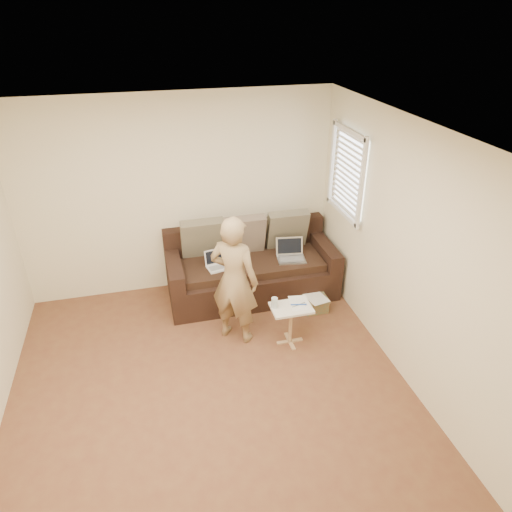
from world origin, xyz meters
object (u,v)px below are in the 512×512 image
Objects in this scene: side_table at (291,325)px; drinking_glass at (274,303)px; laptop_silver at (291,260)px; striped_box at (315,303)px; person at (234,280)px; laptop_white at (219,268)px; sofa at (252,266)px.

drinking_glass is at bearing 166.93° from side_table.
laptop_silver is 0.64m from striped_box.
side_table is at bearing -100.19° from laptop_silver.
drinking_glass is (-0.51, -0.94, 0.04)m from laptop_silver.
person reaches higher than side_table.
side_table is at bearing -13.07° from drinking_glass.
person reaches higher than striped_box.
laptop_white is (-0.96, 0.03, 0.00)m from laptop_silver.
person is 0.84m from side_table.
laptop_white is 1.31m from striped_box.
striped_box is (1.15, -0.46, -0.43)m from laptop_white.
laptop_silver is 1.21× the size of laptop_white.
person is at bearing -97.13° from laptop_white.
side_table is at bearing -168.09° from person.
side_table is (-0.32, -0.98, -0.27)m from laptop_silver.
laptop_white is (-0.45, -0.11, 0.10)m from sofa.
laptop_silver is 1.18m from person.
laptop_white is at bearing 158.14° from striped_box.
drinking_glass reaches higher than striped_box.
drinking_glass is at bearing -172.79° from person.
drinking_glass is (-0.01, -1.08, 0.13)m from sofa.
side_table is 4.16× the size of drinking_glass.
drinking_glass is (0.40, -0.23, -0.22)m from person.
drinking_glass reaches higher than side_table.
sofa is 7.32× the size of striped_box.
person is (-0.91, -0.71, 0.26)m from laptop_silver.
drinking_glass is at bearing -110.42° from laptop_silver.
laptop_white is 1.06m from drinking_glass.
laptop_white is 1.22m from side_table.
person is 0.51m from drinking_glass.
side_table is 0.36m from drinking_glass.
sofa is 1.01m from person.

